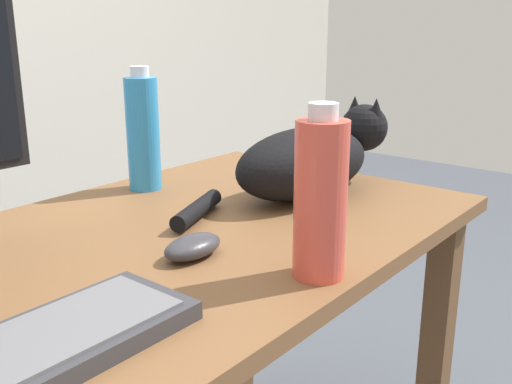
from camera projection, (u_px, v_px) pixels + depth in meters
desk at (145, 306)px, 1.03m from camera, size 1.32×0.73×0.76m
keyboard at (9, 363)px, 0.63m from camera, size 0.44×0.15×0.03m
cat at (311, 159)px, 1.27m from camera, size 0.61×0.23×0.20m
computer_mouse at (193, 247)px, 0.94m from camera, size 0.11×0.06×0.04m
water_bottle at (143, 133)px, 1.30m from camera, size 0.07×0.07×0.27m
spray_bottle at (320, 198)px, 0.85m from camera, size 0.08×0.08×0.26m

